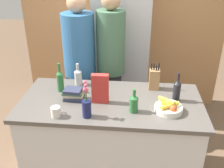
{
  "coord_description": "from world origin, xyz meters",
  "views": [
    {
      "loc": [
        0.21,
        -2.13,
        2.17
      ],
      "look_at": [
        0.0,
        0.1,
        1.04
      ],
      "focal_mm": 42.0,
      "sensor_mm": 36.0,
      "label": 1
    }
  ],
  "objects": [
    {
      "name": "bottle_water",
      "position": [
        0.22,
        -0.18,
        1.0
      ],
      "size": [
        0.08,
        0.08,
        0.22
      ],
      "color": "#286633",
      "rests_on": "kitchen_island"
    },
    {
      "name": "kitchen_island",
      "position": [
        0.0,
        0.0,
        0.46
      ],
      "size": [
        1.72,
        0.84,
        0.92
      ],
      "color": "silver",
      "rests_on": "ground_plane"
    },
    {
      "name": "fruit_bowl",
      "position": [
        0.52,
        -0.14,
        0.96
      ],
      "size": [
        0.25,
        0.25,
        0.11
      ],
      "color": "silver",
      "rests_on": "kitchen_island"
    },
    {
      "name": "knife_block",
      "position": [
        0.41,
        0.28,
        1.03
      ],
      "size": [
        0.1,
        0.09,
        0.28
      ],
      "color": "#A87A4C",
      "rests_on": "kitchen_island"
    },
    {
      "name": "bottle_oil",
      "position": [
        0.61,
        0.05,
        1.03
      ],
      "size": [
        0.07,
        0.07,
        0.29
      ],
      "color": "black",
      "rests_on": "kitchen_island"
    },
    {
      "name": "coffee_mug",
      "position": [
        -0.44,
        -0.31,
        0.96
      ],
      "size": [
        0.08,
        0.12,
        0.09
      ],
      "color": "silver",
      "rests_on": "kitchen_island"
    },
    {
      "name": "refrigerator",
      "position": [
        0.02,
        1.31,
        1.02
      ],
      "size": [
        0.73,
        0.63,
        2.04
      ],
      "color": "#B7B7BC",
      "rests_on": "ground_plane"
    },
    {
      "name": "book_stack",
      "position": [
        -0.35,
        -0.02,
        0.97
      ],
      "size": [
        0.2,
        0.14,
        0.11
      ],
      "color": "#2D334C",
      "rests_on": "kitchen_island"
    },
    {
      "name": "bottle_vinegar",
      "position": [
        -0.37,
        0.3,
        1.01
      ],
      "size": [
        0.08,
        0.08,
        0.24
      ],
      "color": "#B2BCC1",
      "rests_on": "kitchen_island"
    },
    {
      "name": "cereal_box",
      "position": [
        -0.09,
        -0.04,
        1.06
      ],
      "size": [
        0.15,
        0.06,
        0.28
      ],
      "color": "red",
      "rests_on": "kitchen_island"
    },
    {
      "name": "flower_vase",
      "position": [
        -0.17,
        -0.29,
        1.03
      ],
      "size": [
        0.08,
        0.08,
        0.34
      ],
      "color": "#191E4C",
      "rests_on": "kitchen_island"
    },
    {
      "name": "bottle_wine",
      "position": [
        -0.52,
        0.14,
        1.04
      ],
      "size": [
        0.07,
        0.07,
        0.3
      ],
      "color": "#286633",
      "rests_on": "kitchen_island"
    },
    {
      "name": "back_wall_wood",
      "position": [
        0.0,
        1.67,
        1.3
      ],
      "size": [
        2.92,
        0.12,
        2.6
      ],
      "color": "#AD7A4C",
      "rests_on": "ground_plane"
    },
    {
      "name": "person_at_sink",
      "position": [
        -0.44,
        0.69,
        1.01
      ],
      "size": [
        0.37,
        0.37,
        1.79
      ],
      "rotation": [
        0.0,
        0.0,
        -0.27
      ],
      "color": "#383842",
      "rests_on": "ground_plane"
    },
    {
      "name": "person_in_blue",
      "position": [
        -0.08,
        0.75,
        1.03
      ],
      "size": [
        0.33,
        0.33,
        1.82
      ],
      "rotation": [
        0.0,
        0.0,
        0.05
      ],
      "color": "#383842",
      "rests_on": "ground_plane"
    }
  ]
}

